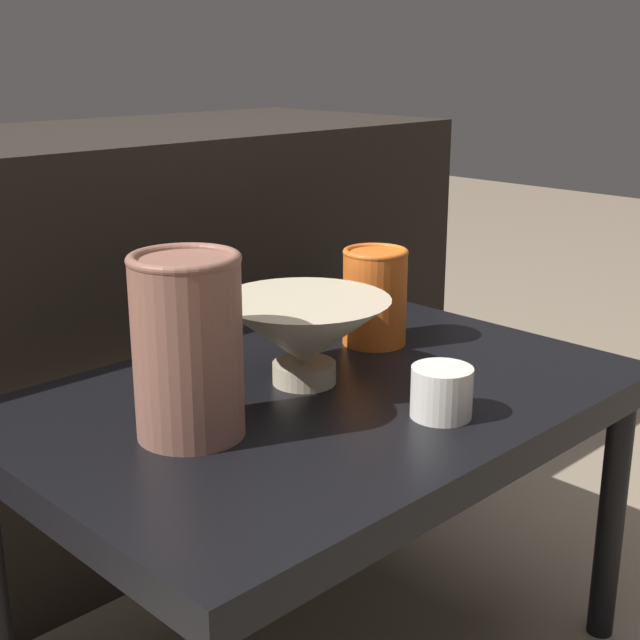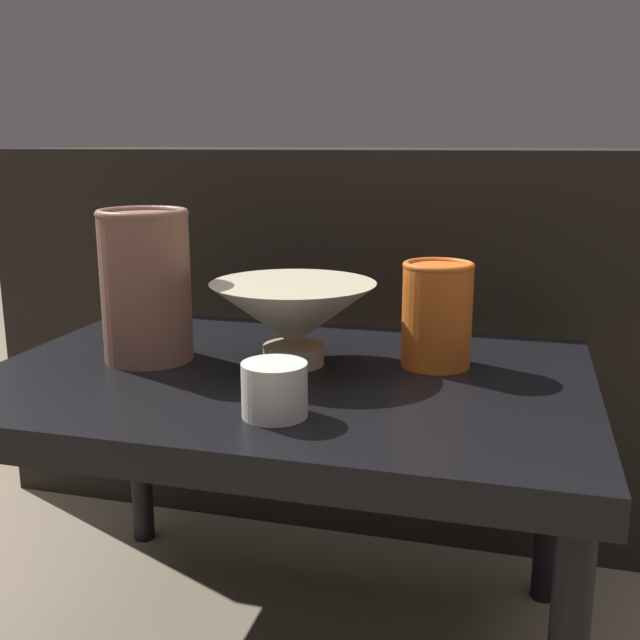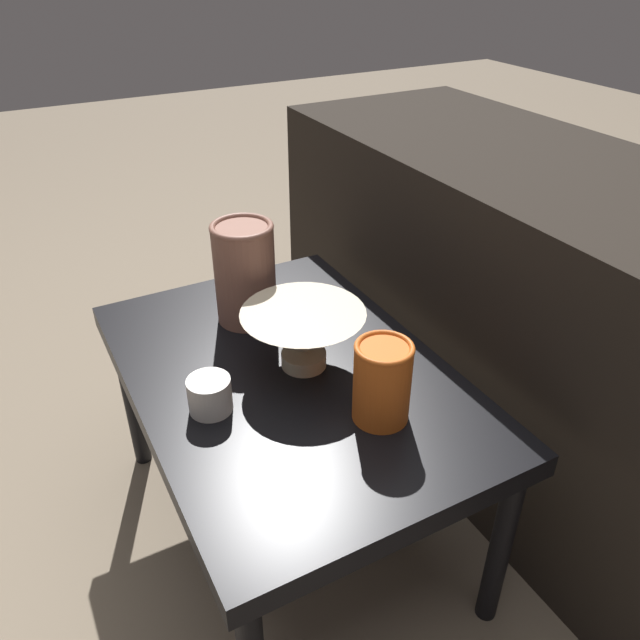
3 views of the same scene
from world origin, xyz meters
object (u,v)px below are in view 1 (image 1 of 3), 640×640
(bowl, at_px, (304,333))
(vase_textured_left, at_px, (188,344))
(vase_colorful_right, at_px, (375,295))
(cup, at_px, (442,392))

(bowl, relative_size, vase_textured_left, 1.07)
(bowl, bearing_deg, vase_colorful_right, 13.76)
(cup, bearing_deg, vase_colorful_right, 58.16)
(vase_colorful_right, height_order, cup, vase_colorful_right)
(vase_textured_left, xyz_separation_m, cup, (0.23, -0.16, -0.07))
(vase_textured_left, bearing_deg, vase_colorful_right, 10.64)
(bowl, xyz_separation_m, vase_colorful_right, (0.18, 0.04, 0.00))
(vase_textured_left, relative_size, cup, 2.85)
(vase_textured_left, distance_m, cup, 0.28)
(vase_colorful_right, relative_size, cup, 1.94)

